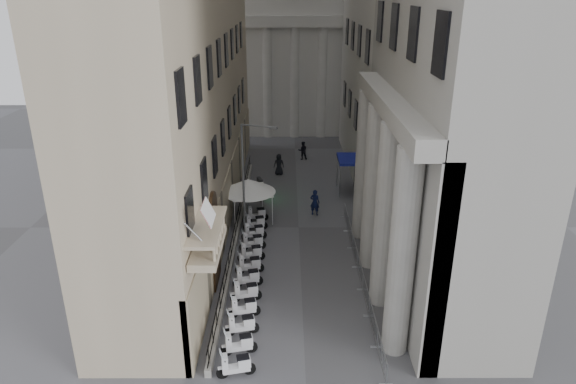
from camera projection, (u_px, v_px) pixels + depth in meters
name	position (u px, v px, depth m)	size (l,w,h in m)	color
iron_fence	(237.00, 235.00, 35.54)	(0.30, 28.00, 1.40)	black
blue_awning	(346.00, 192.00, 42.98)	(1.60, 3.00, 3.00)	navy
flag	(218.00, 363.00, 23.48)	(1.00, 1.40, 8.20)	#9E0C11
scooter_0	(237.00, 376.00, 22.69)	(0.56, 1.40, 1.50)	white
scooter_1	(240.00, 354.00, 24.05)	(0.56, 1.40, 1.50)	white
scooter_2	(242.00, 334.00, 25.41)	(0.56, 1.40, 1.50)	white
scooter_3	(245.00, 316.00, 26.77)	(0.56, 1.40, 1.50)	white
scooter_4	(247.00, 301.00, 28.12)	(0.56, 1.40, 1.50)	white
scooter_5	(248.00, 286.00, 29.48)	(0.56, 1.40, 1.50)	white
scooter_6	(250.00, 273.00, 30.84)	(0.56, 1.40, 1.50)	white
scooter_7	(252.00, 261.00, 32.20)	(0.56, 1.40, 1.50)	white
scooter_8	(253.00, 250.00, 33.56)	(0.56, 1.40, 1.50)	white
scooter_9	(255.00, 239.00, 34.92)	(0.56, 1.40, 1.50)	white
scooter_10	(256.00, 230.00, 36.28)	(0.56, 1.40, 1.50)	white
scooter_11	(257.00, 221.00, 37.63)	(0.56, 1.40, 1.50)	white
barrier_0	(381.00, 365.00, 23.31)	(0.60, 2.40, 1.10)	#9D9FA4
barrier_1	(373.00, 331.00, 25.63)	(0.60, 2.40, 1.10)	#9D9FA4
barrier_2	(365.00, 302.00, 27.95)	(0.60, 2.40, 1.10)	#9D9FA4
barrier_3	(360.00, 278.00, 30.27)	(0.60, 2.40, 1.10)	#9D9FA4
barrier_4	(354.00, 257.00, 32.59)	(0.60, 2.40, 1.10)	#9D9FA4
barrier_5	(350.00, 239.00, 34.91)	(0.60, 2.40, 1.10)	#9D9FA4
barrier_6	(346.00, 224.00, 37.23)	(0.60, 2.40, 1.10)	#9D9FA4
security_tent	(255.00, 188.00, 36.60)	(3.92, 3.92, 3.19)	white
street_lamp	(247.00, 170.00, 34.29)	(2.44, 0.94, 7.75)	gray
info_kiosk	(260.00, 189.00, 41.03)	(0.53, 0.91, 1.86)	black
pedestrian_a	(315.00, 202.00, 38.33)	(0.73, 0.48, 2.01)	black
pedestrian_b	(303.00, 150.00, 50.78)	(0.89, 0.69, 1.83)	black
pedestrian_c	(279.00, 164.00, 46.62)	(0.95, 0.62, 1.94)	black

